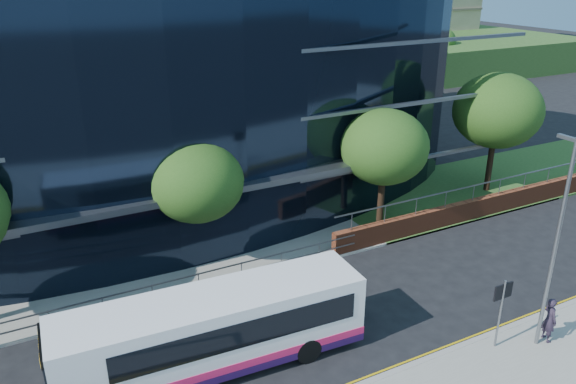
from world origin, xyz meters
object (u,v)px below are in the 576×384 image
street_sign (502,300)px  tree_far_c (384,147)px  tree_far_d (497,111)px  tree_far_b (197,182)px  tree_dist_f (439,42)px  pedestrian (550,319)px  tree_dist_e (339,50)px  city_bus (217,330)px  streetlight_east (556,241)px

street_sign → tree_far_c: size_ratio=0.43×
tree_far_c → tree_far_d: 9.08m
tree_far_b → tree_dist_f: bearing=37.1°
tree_far_d → pedestrian: size_ratio=4.17×
tree_far_c → tree_dist_e: bearing=61.3°
city_bus → pedestrian: bearing=-18.4°
tree_far_c → streetlight_east: streetlight_east is taller
tree_far_b → tree_far_c: size_ratio=0.93×
street_sign → tree_far_d: 16.61m
tree_dist_f → city_bus: bearing=-138.5°
city_bus → pedestrian: size_ratio=6.09×
street_sign → tree_dist_e: tree_dist_e is taller
street_sign → city_bus: 10.22m
tree_dist_e → tree_far_d: bearing=-104.9°
tree_far_b → city_bus: 7.95m
tree_dist_f → city_bus: 60.05m
tree_dist_e → pedestrian: 45.83m
pedestrian → streetlight_east: bearing=101.7°
tree_far_c → pedestrian: bearing=-92.5°
city_bus → tree_far_c: bearing=32.3°
streetlight_east → pedestrian: (0.50, -0.04, -3.40)m
street_sign → tree_far_d: (11.50, 11.59, 3.04)m
tree_far_d → tree_dist_e: bearing=75.1°
city_bus → tree_far_d: bearing=23.2°
tree_far_d → tree_dist_f: tree_far_d is taller
tree_dist_e → pedestrian: tree_dist_e is taller
tree_dist_f → streetlight_east: size_ratio=0.76×
street_sign → pedestrian: bearing=-17.3°
tree_far_b → tree_far_d: size_ratio=0.81×
street_sign → tree_dist_e: (19.50, 41.59, 2.39)m
tree_dist_f → streetlight_east: (-34.00, -44.17, 0.23)m
tree_dist_e → pedestrian: (-17.50, -42.21, -3.49)m
tree_far_b → pedestrian: bearing=-50.9°
tree_far_b → tree_dist_f: 53.90m
street_sign → tree_far_b: size_ratio=0.46×
tree_far_b → tree_dist_e: size_ratio=0.93×
tree_far_c → tree_dist_f: bearing=45.0°
streetlight_east → pedestrian: size_ratio=4.48×
tree_far_b → city_bus: size_ratio=0.56×
tree_far_b → streetlight_east: streetlight_east is taller
tree_dist_f → tree_far_c: bearing=-135.0°
tree_far_c → tree_dist_e: same height
street_sign → tree_far_d: tree_far_d is taller
tree_far_c → pedestrian: 11.75m
street_sign → streetlight_east: bearing=-21.4°
tree_far_b → tree_far_d: tree_far_d is taller
tree_far_c → tree_dist_e: (17.00, 31.00, 0.00)m
tree_dist_f → city_bus: tree_dist_f is taller
tree_dist_e → streetlight_east: size_ratio=0.81×
tree_far_b → tree_far_c: 10.02m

